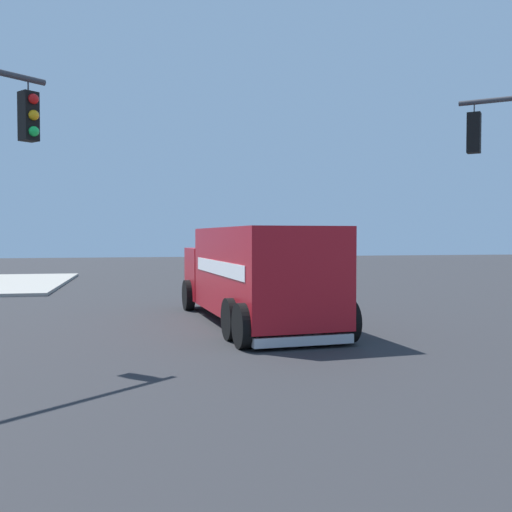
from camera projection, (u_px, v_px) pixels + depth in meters
name	position (u px, v px, depth m)	size (l,w,h in m)	color
ground_plane	(249.00, 315.00, 17.93)	(100.00, 100.00, 0.00)	#2B2B2D
delivery_truck	(254.00, 273.00, 16.08)	(8.55, 3.45, 2.68)	#AD141E
pickup_silver	(271.00, 269.00, 29.96)	(2.35, 5.25, 1.38)	#B7BABF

